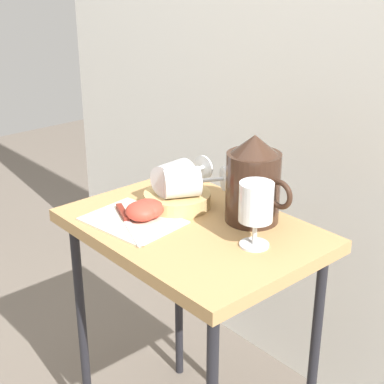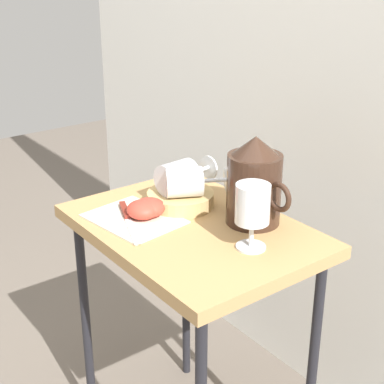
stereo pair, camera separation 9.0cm
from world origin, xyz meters
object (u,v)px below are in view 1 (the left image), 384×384
wine_glass_tipped_near (175,177)px  apple_half_left (148,209)px  pitcher (253,186)px  wine_glass_tipped_far (183,182)px  table (192,252)px  knife (126,218)px  apple_half_right (142,211)px  basket_tray (177,199)px  wine_glass_upright (256,206)px

wine_glass_tipped_near → apple_half_left: size_ratio=2.01×
pitcher → wine_glass_tipped_far: 0.17m
table → knife: (-0.11, -0.11, 0.08)m
apple_half_right → wine_glass_tipped_far: bearing=82.1°
basket_tray → apple_half_right: (0.01, -0.12, 0.01)m
apple_half_left → apple_half_right: 0.02m
wine_glass_tipped_near → apple_half_right: wine_glass_tipped_near is taller
table → wine_glass_tipped_near: 0.18m
basket_tray → apple_half_left: apple_half_left is taller
pitcher → wine_glass_tipped_near: size_ratio=1.34×
apple_half_left → basket_tray: bearing=96.3°
wine_glass_tipped_far → pitcher: bearing=28.8°
table → knife: knife is taller
knife → wine_glass_tipped_far: bearing=75.8°
wine_glass_upright → basket_tray: bearing=177.7°
table → apple_half_left: 0.14m
apple_half_left → apple_half_right: bearing=-87.5°
wine_glass_tipped_far → wine_glass_upright: bearing=-1.6°
wine_glass_tipped_near → wine_glass_tipped_far: (0.03, -0.00, -0.00)m
basket_tray → wine_glass_tipped_near: (-0.00, -0.00, 0.06)m
pitcher → apple_half_right: (-0.16, -0.19, -0.06)m
wine_glass_tipped_far → knife: 0.16m
basket_tray → wine_glass_upright: bearing=-2.3°
wine_glass_upright → wine_glass_tipped_near: size_ratio=0.93×
table → apple_half_left: size_ratio=8.70×
wine_glass_upright → apple_half_right: size_ratio=1.88×
wine_glass_upright → wine_glass_tipped_near: bearing=178.1°
basket_tray → apple_half_right: 0.12m
wine_glass_tipped_near → wine_glass_tipped_far: size_ratio=0.94×
apple_half_right → pitcher: bearing=49.6°
pitcher → wine_glass_tipped_near: pitcher is taller
wine_glass_tipped_far → knife: bearing=-104.2°
pitcher → wine_glass_tipped_far: size_ratio=1.26×
apple_half_left → wine_glass_tipped_near: bearing=99.2°
wine_glass_upright → wine_glass_tipped_far: (-0.24, 0.01, -0.02)m
basket_tray → pitcher: pitcher is taller
table → pitcher: (0.07, 0.12, 0.16)m
pitcher → apple_half_left: 0.25m
basket_tray → table: bearing=-22.1°
basket_tray → wine_glass_upright: size_ratio=1.14×
pitcher → apple_half_left: pitcher is taller
pitcher → wine_glass_tipped_near: 0.20m
wine_glass_tipped_far → apple_half_right: wine_glass_tipped_far is taller
wine_glass_tipped_near → apple_half_left: wine_glass_tipped_near is taller
wine_glass_tipped_near → knife: size_ratio=0.77×
wine_glass_tipped_near → wine_glass_tipped_far: wine_glass_tipped_near is taller
wine_glass_tipped_far → wine_glass_tipped_near: bearing=176.3°
table → wine_glass_tipped_near: size_ratio=4.32×
wine_glass_upright → knife: bearing=-153.7°
wine_glass_tipped_near → apple_half_right: 0.13m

